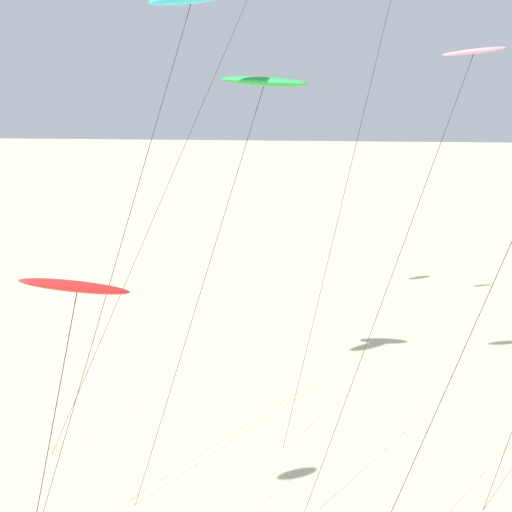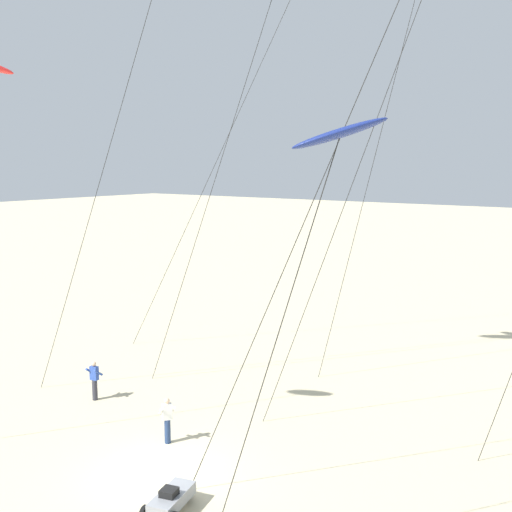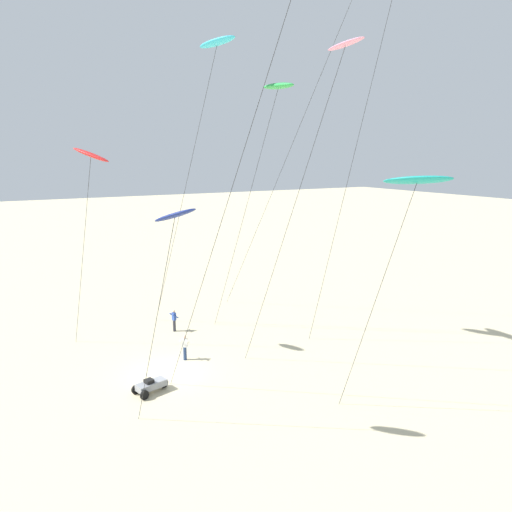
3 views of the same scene
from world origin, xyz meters
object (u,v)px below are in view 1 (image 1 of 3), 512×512
Objects in this scene: kite_cyan at (190,3)px; kite_red at (76,290)px; kite_pink at (470,63)px; kite_green at (263,84)px.

kite_red is at bearing -101.82° from kite_cyan.
kite_pink is 1.06× the size of kite_green.
kite_red is at bearing -137.18° from kite_pink.
kite_red is 10.68m from kite_cyan.
kite_cyan is (-9.60, -2.51, 1.88)m from kite_pink.
kite_pink reaches higher than kite_red.
kite_green is (2.19, 3.27, -2.65)m from kite_cyan.
kite_red is 12.59m from kite_green.
kite_cyan is (1.66, 7.92, 6.97)m from kite_red.
kite_cyan reaches higher than kite_red.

